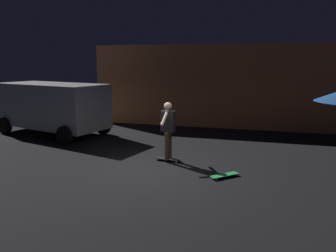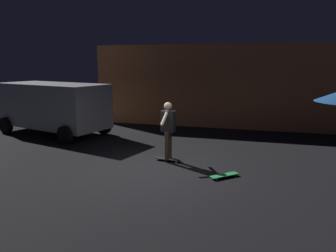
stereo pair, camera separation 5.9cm
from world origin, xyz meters
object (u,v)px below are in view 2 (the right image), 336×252
(parked_van, at_px, (53,105))
(skater, at_px, (168,126))
(skateboard_spare, at_px, (224,175))
(skateboard_ridden, at_px, (168,159))

(parked_van, xyz_separation_m, skater, (5.49, -2.35, -0.12))
(skateboard_spare, xyz_separation_m, skater, (-1.75, 0.94, 0.98))
(skateboard_spare, height_order, skater, skater)
(skateboard_ridden, bearing_deg, skater, 90.00)
(parked_van, height_order, skater, parked_van)
(skater, bearing_deg, parked_van, 156.86)
(skater, bearing_deg, skateboard_ridden, -90.00)
(parked_van, bearing_deg, skater, -23.14)
(skateboard_ridden, distance_m, skater, 0.98)
(parked_van, relative_size, skateboard_spare, 7.03)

